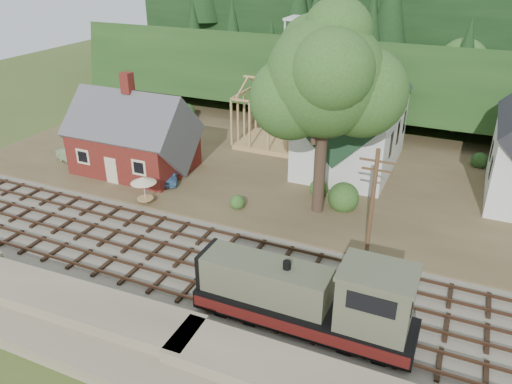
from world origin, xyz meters
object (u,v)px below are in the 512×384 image
at_px(locomotive, 311,299).
at_px(car_blue, 169,174).
at_px(car_green, 73,156).
at_px(patio_set, 143,181).

bearing_deg(locomotive, car_blue, 143.43).
distance_m(locomotive, car_blue, 21.75).
relative_size(car_green, patio_set, 1.73).
distance_m(car_blue, patio_set, 4.66).
height_order(car_blue, patio_set, patio_set).
relative_size(locomotive, car_green, 3.00).
height_order(car_blue, car_green, car_blue).
bearing_deg(patio_set, locomotive, -26.76).
xyz_separation_m(car_blue, car_green, (-10.76, -0.21, -0.01)).
height_order(car_green, patio_set, patio_set).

